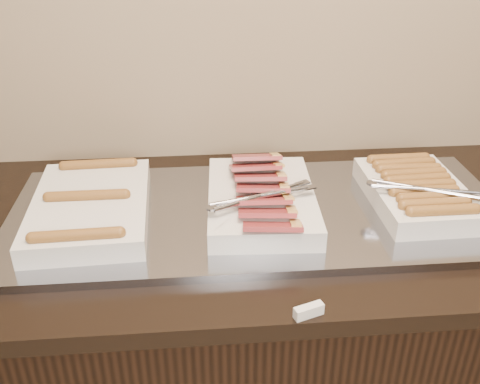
# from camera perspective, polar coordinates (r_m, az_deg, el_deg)

# --- Properties ---
(counter) EXTENTS (2.06, 0.76, 0.90)m
(counter) POSITION_cam_1_polar(r_m,az_deg,el_deg) (1.58, 1.36, -16.61)
(counter) COLOR black
(counter) RESTS_ON ground
(warming_tray) EXTENTS (1.20, 0.50, 0.02)m
(warming_tray) POSITION_cam_1_polar(r_m,az_deg,el_deg) (1.30, 2.10, -2.23)
(warming_tray) COLOR gray
(warming_tray) RESTS_ON counter
(dish_left) EXTENTS (0.28, 0.40, 0.07)m
(dish_left) POSITION_cam_1_polar(r_m,az_deg,el_deg) (1.30, -15.64, -1.53)
(dish_left) COLOR silver
(dish_left) RESTS_ON warming_tray
(dish_center) EXTENTS (0.28, 0.40, 0.09)m
(dish_center) POSITION_cam_1_polar(r_m,az_deg,el_deg) (1.28, 2.28, -0.68)
(dish_center) COLOR silver
(dish_center) RESTS_ON warming_tray
(dish_right) EXTENTS (0.27, 0.33, 0.08)m
(dish_right) POSITION_cam_1_polar(r_m,az_deg,el_deg) (1.37, 18.38, 0.10)
(dish_right) COLOR silver
(dish_right) RESTS_ON warming_tray
(label_holder) EXTENTS (0.06, 0.04, 0.02)m
(label_holder) POSITION_cam_1_polar(r_m,az_deg,el_deg) (1.02, 7.34, -12.47)
(label_holder) COLOR silver
(label_holder) RESTS_ON counter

